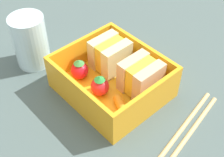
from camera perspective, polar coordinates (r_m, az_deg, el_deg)
The scene contains 10 objects.
ground_plane at distance 51.42cm, azimuth -0.00°, elevation -2.94°, with size 120.00×120.00×2.00cm, color #475958.
bento_tray at distance 50.26cm, azimuth -0.00°, elevation -1.71°, with size 15.76×13.91×1.20cm, color orange.
bento_rim at distance 48.10cm, azimuth -0.00°, elevation 0.80°, with size 15.76×13.91×4.90cm.
sandwich_left at distance 51.27cm, azimuth -0.37°, elevation 4.35°, with size 5.07×5.45×5.23cm.
sandwich_center_left at distance 47.64cm, azimuth 5.25°, elevation 0.32°, with size 5.07×5.45×5.23cm.
strawberry_left at distance 50.42cm, azimuth -5.95°, elevation 1.62°, with size 2.87×2.87×3.47cm.
strawberry_far_left at distance 47.41cm, azimuth -1.98°, elevation -1.58°, with size 2.86×2.86×3.46cm.
carrot_stick_far_left at distance 45.88cm, azimuth 1.79°, elevation -5.25°, with size 1.35×1.35×4.17cm, color orange.
chopstick_pair at distance 45.20cm, azimuth 12.16°, elevation -10.96°, with size 5.79×21.88×0.70cm.
drinking_glass at distance 54.60cm, azimuth -14.71°, elevation 6.63°, with size 5.83×5.83×9.20cm, color silver.
Camera 1 is at (25.72, -23.36, 36.91)cm, focal length 50.00 mm.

